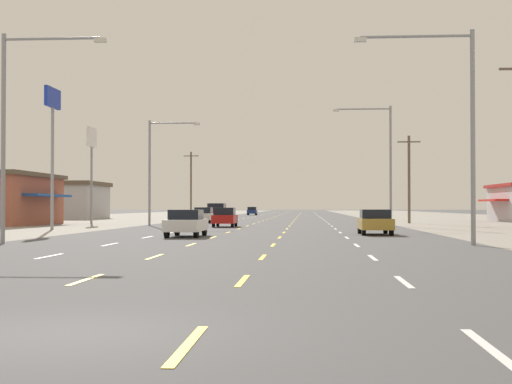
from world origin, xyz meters
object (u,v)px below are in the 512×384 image
Objects in this scene: sedan_far_right_near at (375,222)px; streetlight_left_row_0 at (15,120)px; hatchback_far_left_midfar at (204,215)px; pole_sign_left_row_2 at (92,149)px; sedan_inner_left_nearest at (186,223)px; streetlight_left_row_1 at (155,164)px; suv_far_left_far at (217,212)px; hatchback_far_left_farther at (252,211)px; streetlight_right_row_0 at (458,117)px; pole_sign_left_row_1 at (53,120)px; streetlight_right_row_1 at (384,156)px; hatchback_inner_left_mid at (225,217)px.

sedan_far_right_near is 0.49× the size of streetlight_left_row_0.
hatchback_far_left_midfar is 0.42× the size of pole_sign_left_row_2.
streetlight_left_row_1 is (-6.35, 22.49, 4.51)m from sedan_inner_left_nearest.
pole_sign_left_row_2 reaches higher than sedan_inner_left_nearest.
suv_far_left_far is at bearing 89.70° from hatchback_far_left_midfar.
hatchback_far_left_farther is 0.43× the size of streetlight_right_row_0.
streetlight_right_row_0 is at bearing -78.23° from sedan_far_right_near.
streetlight_right_row_0 is (24.15, -18.97, -2.30)m from pole_sign_left_row_1.
streetlight_right_row_1 reaches higher than streetlight_left_row_0.
streetlight_right_row_0 is (12.88, -26.92, 4.63)m from hatchback_inner_left_mid.
sedan_far_right_near is at bearing -18.59° from pole_sign_left_row_1.
sedan_far_right_near is 0.45× the size of pole_sign_left_row_1.
suv_far_left_far is at bearing 128.36° from streetlight_right_row_1.
streetlight_left_row_0 is at bearing 180.00° from streetlight_right_row_0.
streetlight_right_row_0 reaches higher than suv_far_left_far.
hatchback_far_left_midfar is 0.42× the size of streetlight_left_row_0.
hatchback_far_left_midfar is 10.26m from suv_far_left_far.
sedan_inner_left_nearest is 26.45m from streetlight_right_row_1.
streetlight_left_row_0 is (-6.31, -7.88, 4.69)m from sedan_inner_left_nearest.
hatchback_far_left_midfar is 41.38m from streetlight_left_row_0.
suv_far_left_far is at bearing 94.76° from sedan_inner_left_nearest.
streetlight_left_row_1 is (-19.21, 30.37, -0.14)m from streetlight_right_row_0.
sedan_inner_left_nearest is 0.45× the size of streetlight_right_row_1.
sedan_far_right_near is 19.56m from streetlight_right_row_1.
suv_far_left_far is 54.05m from streetlight_right_row_0.
hatchback_far_left_midfar is 0.39× the size of pole_sign_left_row_1.
pole_sign_left_row_1 is at bearing -103.35° from suv_far_left_far.
pole_sign_left_row_2 is at bearing 101.71° from streetlight_left_row_0.
sedan_inner_left_nearest is at bearing -83.69° from hatchback_far_left_midfar.
hatchback_far_left_farther is 107.88m from streetlight_right_row_0.
streetlight_left_row_0 is (4.97, -18.97, -2.26)m from pole_sign_left_row_1.
streetlight_right_row_0 is at bearing -31.50° from sedan_inner_left_nearest.
streetlight_left_row_0 is 1.02× the size of streetlight_right_row_0.
suv_far_left_far is 55.21m from hatchback_far_left_farther.
hatchback_inner_left_mid is (-0.02, 19.04, 0.03)m from sedan_inner_left_nearest.
streetlight_left_row_0 is at bearing -93.01° from suv_far_left_far.
hatchback_inner_left_mid is 0.39× the size of pole_sign_left_row_1.
pole_sign_left_row_1 is at bearing 104.69° from streetlight_left_row_0.
hatchback_inner_left_mid is at bearing -39.68° from pole_sign_left_row_2.
sedan_inner_left_nearest is 1.15× the size of hatchback_inner_left_mid.
streetlight_left_row_1 is at bearing -92.01° from hatchback_far_left_farther.
pole_sign_left_row_2 reaches higher than streetlight_left_row_1.
hatchback_inner_left_mid is 24.63m from suv_far_left_far.
pole_sign_left_row_2 reaches higher than hatchback_far_left_midfar.
suv_far_left_far is 0.55× the size of streetlight_left_row_1.
sedan_far_right_near is 25.53m from streetlight_left_row_1.
sedan_far_right_near is at bearing -48.11° from streetlight_left_row_1.
streetlight_right_row_0 is 0.91× the size of streetlight_right_row_1.
streetlight_right_row_0 reaches higher than streetlight_left_row_1.
streetlight_right_row_1 is at bearing 14.91° from hatchback_inner_left_mid.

